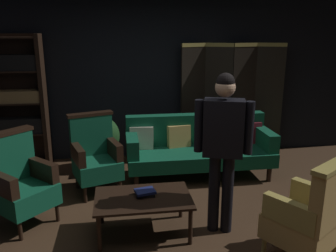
% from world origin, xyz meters
% --- Properties ---
extents(ground_plane, '(10.00, 10.00, 0.00)m').
position_xyz_m(ground_plane, '(0.00, 0.00, 0.00)').
color(ground_plane, '#3D2819').
extents(back_wall, '(7.20, 0.10, 2.80)m').
position_xyz_m(back_wall, '(0.00, 2.45, 1.40)').
color(back_wall, black).
rests_on(back_wall, ground_plane).
extents(folding_screen, '(1.72, 0.29, 1.90)m').
position_xyz_m(folding_screen, '(1.27, 2.20, 0.99)').
color(folding_screen, black).
rests_on(folding_screen, ground_plane).
extents(bookshelf, '(0.90, 0.32, 2.05)m').
position_xyz_m(bookshelf, '(-2.15, 2.19, 1.08)').
color(bookshelf, black).
rests_on(bookshelf, ground_plane).
extents(velvet_couch, '(2.12, 0.78, 0.88)m').
position_xyz_m(velvet_couch, '(0.55, 1.46, 0.46)').
color(velvet_couch, black).
rests_on(velvet_couch, ground_plane).
extents(coffee_table, '(1.00, 0.64, 0.42)m').
position_xyz_m(coffee_table, '(-0.38, -0.02, 0.37)').
color(coffee_table, black).
rests_on(coffee_table, ground_plane).
extents(armchair_gilt_accent, '(0.80, 0.80, 1.04)m').
position_xyz_m(armchair_gilt_accent, '(1.07, -0.73, 0.49)').
color(armchair_gilt_accent, tan).
rests_on(armchair_gilt_accent, ground_plane).
extents(armchair_wing_left, '(0.82, 0.82, 1.04)m').
position_xyz_m(armchair_wing_left, '(-1.70, 0.40, 0.49)').
color(armchair_wing_left, black).
rests_on(armchair_wing_left, ground_plane).
extents(armchair_wing_right, '(0.73, 0.73, 1.04)m').
position_xyz_m(armchair_wing_right, '(-0.93, 1.13, 0.49)').
color(armchair_wing_right, black).
rests_on(armchair_wing_right, ground_plane).
extents(standing_figure, '(0.57, 0.32, 1.70)m').
position_xyz_m(standing_figure, '(0.44, -0.07, 1.03)').
color(standing_figure, black).
rests_on(standing_figure, ground_plane).
extents(potted_plant, '(0.51, 0.51, 0.80)m').
position_xyz_m(potted_plant, '(-0.85, 1.95, 0.46)').
color(potted_plant, brown).
rests_on(potted_plant, ground_plane).
extents(book_black_cloth, '(0.19, 0.14, 0.03)m').
position_xyz_m(book_black_cloth, '(-0.36, 0.02, 0.44)').
color(book_black_cloth, black).
rests_on(book_black_cloth, coffee_table).
extents(book_navy_cloth, '(0.23, 0.20, 0.03)m').
position_xyz_m(book_navy_cloth, '(-0.36, 0.02, 0.46)').
color(book_navy_cloth, navy).
rests_on(book_navy_cloth, book_black_cloth).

